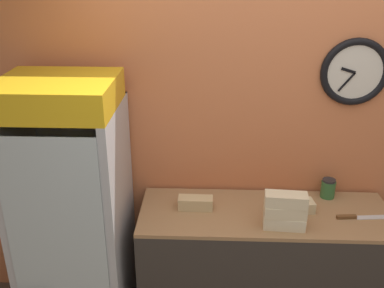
% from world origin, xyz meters
% --- Properties ---
extents(wall_back, '(5.20, 0.10, 2.70)m').
position_xyz_m(wall_back, '(0.01, 1.18, 1.36)').
color(wall_back, '#D17547').
rests_on(wall_back, ground_plane).
extents(prep_counter, '(1.64, 0.58, 0.92)m').
position_xyz_m(prep_counter, '(0.00, 0.84, 0.46)').
color(prep_counter, '#332D28').
rests_on(prep_counter, ground_plane).
extents(beverage_cooler, '(0.68, 0.67, 1.81)m').
position_xyz_m(beverage_cooler, '(-1.25, 0.84, 0.98)').
color(beverage_cooler, '#B2B7BC').
rests_on(beverage_cooler, ground_plane).
extents(sandwich_stack_bottom, '(0.26, 0.12, 0.08)m').
position_xyz_m(sandwich_stack_bottom, '(0.09, 0.67, 0.96)').
color(sandwich_stack_bottom, beige).
rests_on(sandwich_stack_bottom, prep_counter).
extents(sandwich_stack_middle, '(0.26, 0.12, 0.08)m').
position_xyz_m(sandwich_stack_middle, '(0.09, 0.67, 1.03)').
color(sandwich_stack_middle, beige).
rests_on(sandwich_stack_middle, sandwich_stack_bottom).
extents(sandwich_stack_top, '(0.26, 0.12, 0.08)m').
position_xyz_m(sandwich_stack_top, '(0.09, 0.67, 1.11)').
color(sandwich_stack_top, beige).
rests_on(sandwich_stack_top, sandwich_stack_middle).
extents(sandwich_flat_left, '(0.23, 0.10, 0.08)m').
position_xyz_m(sandwich_flat_left, '(-0.46, 0.87, 0.96)').
color(sandwich_flat_left, tan).
rests_on(sandwich_flat_left, prep_counter).
extents(sandwich_flat_right, '(0.24, 0.14, 0.07)m').
position_xyz_m(sandwich_flat_right, '(0.20, 0.86, 0.95)').
color(sandwich_flat_right, beige).
rests_on(sandwich_flat_right, prep_counter).
extents(chefs_knife, '(0.35, 0.07, 0.02)m').
position_xyz_m(chefs_knife, '(0.57, 0.79, 0.93)').
color(chefs_knife, silver).
rests_on(chefs_knife, prep_counter).
extents(condiment_jar, '(0.10, 0.10, 0.13)m').
position_xyz_m(condiment_jar, '(0.45, 1.06, 0.98)').
color(condiment_jar, '#336B38').
rests_on(condiment_jar, prep_counter).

